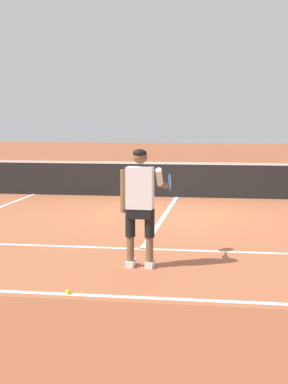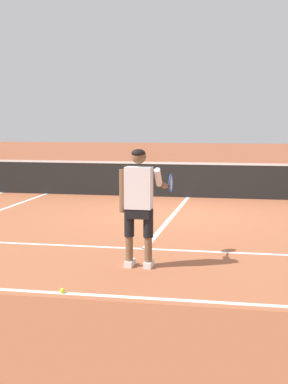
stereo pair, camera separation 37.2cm
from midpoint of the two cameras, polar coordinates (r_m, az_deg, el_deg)
The scene contains 8 objects.
ground_plane at distance 12.68m, azimuth 3.76°, elevation -2.37°, with size 80.00×80.00×0.00m, color #9E5133.
court_inner_surface at distance 11.26m, azimuth 2.83°, elevation -3.59°, with size 10.98×9.36×0.00m, color #B2603D.
line_baseline at distance 6.98m, azimuth -2.45°, elevation -10.39°, with size 10.98×0.10×0.01m, color white.
line_service at distance 9.40m, azimuth 1.17°, elevation -5.74°, with size 8.23×0.10×0.01m, color white.
line_centre_service at distance 12.51m, azimuth 3.66°, elevation -2.49°, with size 0.10×6.40×0.01m, color white.
tennis_net at distance 15.59m, azimuth 5.16°, elevation 1.26°, with size 11.96×0.08×1.07m.
tennis_player at distance 8.10m, azimuth 0.88°, elevation -0.76°, with size 0.65×1.11×1.71m.
tennis_ball_near_feet at distance 7.11m, azimuth -6.72°, elevation -9.86°, with size 0.07×0.07×0.07m, color #CCE02D.
Camera 2 is at (1.73, -12.38, 2.12)m, focal length 52.95 mm.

